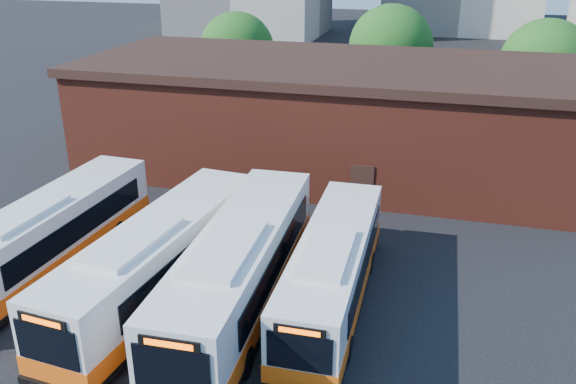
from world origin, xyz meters
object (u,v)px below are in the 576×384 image
(bus_midwest, at_px, (159,265))
(bus_east, at_px, (332,274))
(bus_west, at_px, (51,237))
(bus_mideast, at_px, (240,273))

(bus_midwest, distance_m, bus_east, 6.53)
(bus_east, bearing_deg, bus_west, 179.99)
(bus_mideast, bearing_deg, bus_midwest, 179.76)
(bus_west, xyz_separation_m, bus_east, (11.84, 0.22, -0.07))
(bus_west, height_order, bus_mideast, bus_mideast)
(bus_west, relative_size, bus_east, 1.05)
(bus_midwest, xyz_separation_m, bus_east, (6.40, 1.29, -0.14))
(bus_mideast, bearing_deg, bus_east, 18.36)
(bus_midwest, bearing_deg, bus_east, 17.07)
(bus_west, bearing_deg, bus_east, 3.89)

